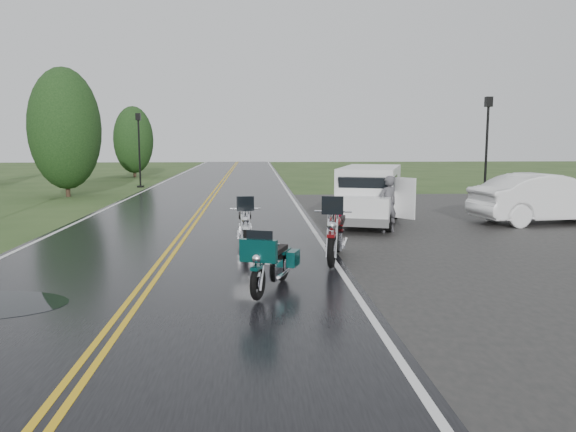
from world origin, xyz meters
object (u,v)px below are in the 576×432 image
Objects in this scene: lamp_post_far_right at (486,148)px; van_white at (338,200)px; person_at_van at (388,205)px; sedan_white at (548,199)px; motorcycle_silver at (246,228)px; lamp_post_far_left at (139,150)px; motorcycle_red at (332,236)px; motorcycle_teal at (258,269)px.

van_white is at bearing -133.86° from lamp_post_far_right.
person_at_van reaches higher than sedan_white.
lamp_post_far_left is (-6.37, 19.92, 1.48)m from motorcycle_silver.
motorcycle_red is at bearing 119.84° from sedan_white.
person_at_van is (1.38, -0.52, -0.12)m from van_white.
sedan_white reaches higher than motorcycle_teal.
motorcycle_silver is (-1.81, 1.60, -0.07)m from motorcycle_red.
lamp_post_far_left is at bearing 123.86° from motorcycle_red.
motorcycle_silver is 0.46× the size of sedan_white.
lamp_post_far_right is (6.60, 8.82, 1.52)m from person_at_van.
motorcycle_red is 2.77m from motorcycle_teal.
sedan_white is 1.04× the size of lamp_post_far_right.
lamp_post_far_right is (7.98, 8.31, 1.40)m from van_white.
lamp_post_far_left is (-10.49, 16.88, 1.32)m from person_at_van.
lamp_post_far_right is at bearing 64.17° from van_white.
person_at_van is 19.92m from lamp_post_far_left.
van_white is 1.03× the size of lamp_post_far_right.
van_white is at bearing 92.98° from motorcycle_red.
lamp_post_far_right reaches higher than motorcycle_teal.
motorcycle_red is 23.07m from lamp_post_far_left.
motorcycle_teal is 24.77m from lamp_post_far_left.
motorcycle_teal is 7.94m from person_at_van.
person_at_van is at bearing 97.05° from sedan_white.
motorcycle_teal is 3.90m from motorcycle_silver.
motorcycle_red reaches higher than motorcycle_teal.
person_at_van is at bearing 76.71° from motorcycle_red.
van_white reaches higher than sedan_white.
lamp_post_far_left is (-16.12, 15.36, 1.34)m from sedan_white.
motorcycle_teal is 0.41× the size of van_white.
motorcycle_red is 2.42m from motorcycle_silver.
sedan_white is at bearing 26.12° from van_white.
person_at_van is at bearing -2.53° from van_white.
lamp_post_far_left is at bearing -83.50° from person_at_van.
person_at_van is (3.86, 6.93, 0.24)m from motorcycle_teal.
sedan_white is (7.93, 6.16, 0.07)m from motorcycle_red.
sedan_white is 1.14× the size of lamp_post_far_left.
motorcycle_silver is at bearing 151.54° from motorcycle_red.
motorcycle_red is 0.58× the size of lamp_post_far_left.
van_white is at bearing -60.91° from lamp_post_far_left.
van_white is 0.99× the size of sedan_white.
van_white is (2.73, 3.56, 0.28)m from motorcycle_silver.
motorcycle_red is 16.22m from lamp_post_far_right.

